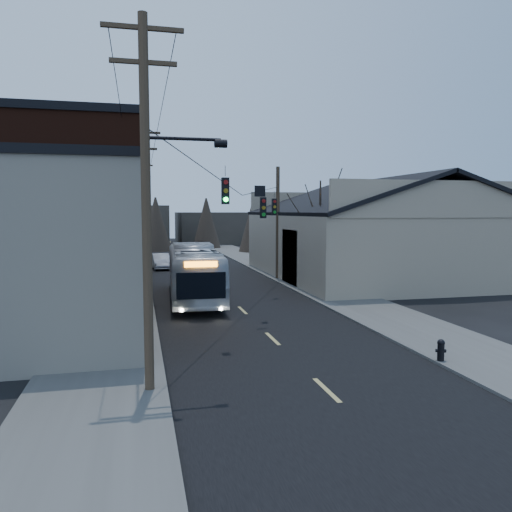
% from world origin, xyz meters
% --- Properties ---
extents(ground, '(160.00, 160.00, 0.00)m').
position_xyz_m(ground, '(0.00, 0.00, 0.00)').
color(ground, black).
rests_on(ground, ground).
extents(road_surface, '(9.00, 110.00, 0.02)m').
position_xyz_m(road_surface, '(0.00, 30.00, 0.01)').
color(road_surface, black).
rests_on(road_surface, ground).
extents(sidewalk_left, '(4.00, 110.00, 0.12)m').
position_xyz_m(sidewalk_left, '(-6.50, 30.00, 0.06)').
color(sidewalk_left, '#474744').
rests_on(sidewalk_left, ground).
extents(sidewalk_right, '(4.00, 110.00, 0.12)m').
position_xyz_m(sidewalk_right, '(6.50, 30.00, 0.06)').
color(sidewalk_right, '#474744').
rests_on(sidewalk_right, ground).
extents(building_clapboard, '(8.00, 8.00, 7.00)m').
position_xyz_m(building_clapboard, '(-9.00, 9.00, 3.50)').
color(building_clapboard, slate).
rests_on(building_clapboard, ground).
extents(building_brick, '(10.00, 12.00, 10.00)m').
position_xyz_m(building_brick, '(-10.00, 20.00, 5.00)').
color(building_brick, black).
rests_on(building_brick, ground).
extents(building_left_far, '(9.00, 14.00, 7.00)m').
position_xyz_m(building_left_far, '(-9.50, 36.00, 3.50)').
color(building_left_far, '#36302B').
rests_on(building_left_far, ground).
extents(warehouse, '(16.16, 20.60, 7.73)m').
position_xyz_m(warehouse, '(13.00, 25.00, 2.70)').
color(warehouse, gray).
rests_on(warehouse, ground).
extents(building_far_left, '(10.00, 12.00, 6.00)m').
position_xyz_m(building_far_left, '(-6.00, 65.00, 3.00)').
color(building_far_left, '#36302B').
rests_on(building_far_left, ground).
extents(building_far_right, '(12.00, 14.00, 5.00)m').
position_xyz_m(building_far_right, '(7.00, 70.00, 2.50)').
color(building_far_right, '#36302B').
rests_on(building_far_right, ground).
extents(bare_tree, '(0.40, 0.40, 7.20)m').
position_xyz_m(bare_tree, '(6.50, 20.00, 3.60)').
color(bare_tree, black).
rests_on(bare_tree, ground).
extents(utility_lines, '(11.24, 45.28, 10.50)m').
position_xyz_m(utility_lines, '(-3.11, 24.14, 4.95)').
color(utility_lines, '#382B1E').
rests_on(utility_lines, ground).
extents(bus, '(3.29, 11.71, 3.23)m').
position_xyz_m(bus, '(-2.09, 17.90, 1.61)').
color(bus, silver).
rests_on(bus, ground).
extents(parked_car, '(1.69, 4.26, 1.38)m').
position_xyz_m(parked_car, '(-3.32, 34.23, 0.69)').
color(parked_car, '#B7B9C0').
rests_on(parked_car, ground).
extents(fire_hydrant, '(0.36, 0.25, 0.74)m').
position_xyz_m(fire_hydrant, '(4.70, 3.48, 0.52)').
color(fire_hydrant, black).
rests_on(fire_hydrant, sidewalk_right).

